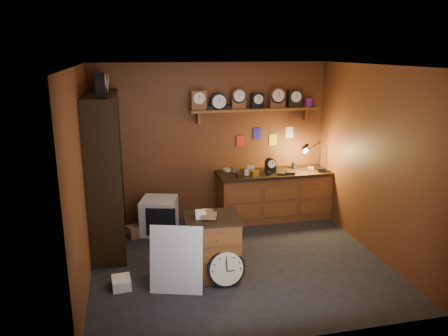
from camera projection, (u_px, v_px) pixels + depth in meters
floor at (238, 261)px, 6.18m from camera, size 4.00×4.00×0.00m
room_shell at (240, 140)px, 5.84m from camera, size 4.02×3.62×2.71m
shelving_unit at (103, 166)px, 6.39m from camera, size 0.47×1.60×2.58m
workbench at (275, 192)px, 7.67m from camera, size 2.03×0.66×1.36m
low_cabinet at (212, 244)px, 5.69m from camera, size 0.75×0.64×0.91m
big_round_clock at (226, 268)px, 5.48m from camera, size 0.48×0.16×0.49m
white_panel at (177, 291)px, 5.42m from camera, size 0.67×0.36×0.86m
mini_fridge at (159, 216)px, 7.09m from camera, size 0.68×0.70×0.57m
floor_box_a at (173, 266)px, 5.86m from camera, size 0.31×0.27×0.17m
floor_box_b at (121, 283)px, 5.47m from camera, size 0.25×0.29×0.14m
floor_box_c at (135, 231)px, 6.97m from camera, size 0.31×0.28×0.18m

